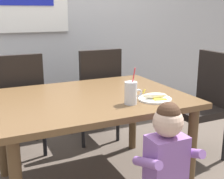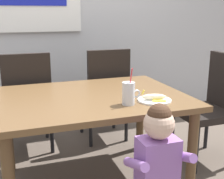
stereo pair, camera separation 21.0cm
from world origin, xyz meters
name	(u,v)px [view 2 (the right image)]	position (x,y,z in m)	size (l,w,h in m)	color
dining_table	(91,107)	(0.00, 0.00, 0.63)	(1.36, 1.02, 0.71)	brown
dining_chair_left	(27,97)	(-0.41, 0.73, 0.54)	(0.44, 0.44, 0.96)	black
dining_chair_right	(105,90)	(0.35, 0.74, 0.54)	(0.44, 0.45, 0.96)	black
dining_chair_far	(213,102)	(1.12, 0.04, 0.54)	(0.44, 0.44, 0.96)	black
toddler_standing	(158,158)	(0.19, -0.69, 0.53)	(0.33, 0.24, 0.84)	#3F4760
milk_cup	(129,95)	(0.18, -0.29, 0.78)	(0.13, 0.08, 0.25)	silver
snack_plate	(154,100)	(0.37, -0.28, 0.72)	(0.23, 0.23, 0.01)	white
peeled_banana	(154,97)	(0.37, -0.28, 0.75)	(0.18, 0.13, 0.07)	#F4EAC6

